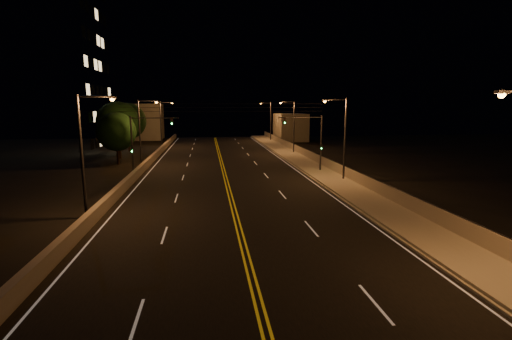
{
  "coord_description": "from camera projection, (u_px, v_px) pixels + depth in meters",
  "views": [
    {
      "loc": [
        -1.84,
        -11.09,
        7.61
      ],
      "look_at": [
        2.0,
        18.0,
        2.5
      ],
      "focal_mm": 26.0,
      "sensor_mm": 36.0,
      "label": 1
    }
  ],
  "objects": [
    {
      "name": "overhead_wires",
      "position": [
        224.0,
        108.0,
        39.92
      ],
      "size": [
        22.0,
        0.03,
        0.83
      ],
      "color": "black"
    },
    {
      "name": "jersey_barrier",
      "position": [
        116.0,
        193.0,
        30.62
      ],
      "size": [
        0.45,
        120.0,
        0.92
      ],
      "primitive_type": "cube",
      "color": "gray",
      "rests_on": "ground"
    },
    {
      "name": "streetlight_5",
      "position": [
        142.0,
        128.0,
        46.24
      ],
      "size": [
        2.55,
        0.28,
        8.35
      ],
      "color": "#2D2D33",
      "rests_on": "ground"
    },
    {
      "name": "sidewalk",
      "position": [
        350.0,
        190.0,
        33.28
      ],
      "size": [
        3.6,
        120.0,
        0.3
      ],
      "primitive_type": "cube",
      "color": "#9A9781",
      "rests_on": "ground"
    },
    {
      "name": "distant_building_left",
      "position": [
        144.0,
        122.0,
        84.05
      ],
      "size": [
        8.0,
        8.0,
        8.06
      ],
      "primitive_type": "cube",
      "color": "gray",
      "rests_on": "ground"
    },
    {
      "name": "streetlight_3",
      "position": [
        269.0,
        119.0,
        79.5
      ],
      "size": [
        2.55,
        0.28,
        8.35
      ],
      "color": "#2D2D33",
      "rests_on": "ground"
    },
    {
      "name": "tree_2",
      "position": [
        128.0,
        121.0,
        61.22
      ],
      "size": [
        5.97,
        5.97,
        8.09
      ],
      "color": "black",
      "rests_on": "ground"
    },
    {
      "name": "road",
      "position": [
        230.0,
        195.0,
        31.91
      ],
      "size": [
        18.0,
        120.0,
        0.02
      ],
      "primitive_type": "cube",
      "color": "black",
      "rests_on": "ground"
    },
    {
      "name": "streetlight_4",
      "position": [
        86.0,
        147.0,
        24.72
      ],
      "size": [
        2.55,
        0.28,
        8.35
      ],
      "color": "#2D2D33",
      "rests_on": "ground"
    },
    {
      "name": "traffic_signal_right",
      "position": [
        313.0,
        137.0,
        41.88
      ],
      "size": [
        5.11,
        0.31,
        6.52
      ],
      "color": "#2D2D33",
      "rests_on": "ground"
    },
    {
      "name": "building_tower",
      "position": [
        15.0,
        51.0,
        56.54
      ],
      "size": [
        24.0,
        15.0,
        32.86
      ],
      "color": "gray",
      "rests_on": "ground"
    },
    {
      "name": "streetlight_1",
      "position": [
        342.0,
        134.0,
        36.81
      ],
      "size": [
        2.55,
        0.28,
        8.35
      ],
      "color": "#2D2D33",
      "rests_on": "ground"
    },
    {
      "name": "tree_0",
      "position": [
        117.0,
        132.0,
        47.87
      ],
      "size": [
        5.01,
        5.01,
        6.79
      ],
      "color": "black",
      "rests_on": "ground"
    },
    {
      "name": "tree_1",
      "position": [
        118.0,
        123.0,
        53.13
      ],
      "size": [
        6.07,
        6.07,
        8.22
      ],
      "color": "black",
      "rests_on": "ground"
    },
    {
      "name": "distant_building_right",
      "position": [
        290.0,
        127.0,
        82.12
      ],
      "size": [
        6.0,
        10.0,
        5.85
      ],
      "primitive_type": "cube",
      "color": "gray",
      "rests_on": "ground"
    },
    {
      "name": "streetlight_2",
      "position": [
        292.0,
        123.0,
        58.31
      ],
      "size": [
        2.55,
        0.28,
        8.35
      ],
      "color": "#2D2D33",
      "rests_on": "ground"
    },
    {
      "name": "lane_markings",
      "position": [
        230.0,
        195.0,
        31.84
      ],
      "size": [
        17.32,
        116.0,
        0.0
      ],
      "color": "silver",
      "rests_on": "road"
    },
    {
      "name": "curb",
      "position": [
        330.0,
        191.0,
        33.05
      ],
      "size": [
        0.14,
        120.0,
        0.15
      ],
      "primitive_type": "cube",
      "color": "#9A9781",
      "rests_on": "ground"
    },
    {
      "name": "parapet_rail",
      "position": [
        368.0,
        176.0,
        33.29
      ],
      "size": [
        0.06,
        120.0,
        0.06
      ],
      "primitive_type": "cylinder",
      "rotation": [
        1.57,
        0.0,
        0.0
      ],
      "color": "black",
      "rests_on": "parapet_wall"
    },
    {
      "name": "traffic_signal_left",
      "position": [
        141.0,
        139.0,
        39.44
      ],
      "size": [
        5.11,
        0.31,
        6.52
      ],
      "color": "#2D2D33",
      "rests_on": "ground"
    },
    {
      "name": "ground",
      "position": [
        267.0,
        336.0,
        12.38
      ],
      "size": [
        160.0,
        160.0,
        0.0
      ],
      "primitive_type": "plane",
      "color": "black",
      "rests_on": "ground"
    },
    {
      "name": "parapet_wall",
      "position": [
        368.0,
        182.0,
        33.38
      ],
      "size": [
        0.3,
        120.0,
        1.0
      ],
      "primitive_type": "cube",
      "color": "gray",
      "rests_on": "sidewalk"
    },
    {
      "name": "streetlight_6",
      "position": [
        162.0,
        121.0,
        67.58
      ],
      "size": [
        2.55,
        0.28,
        8.35
      ],
      "color": "#2D2D33",
      "rests_on": "ground"
    }
  ]
}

